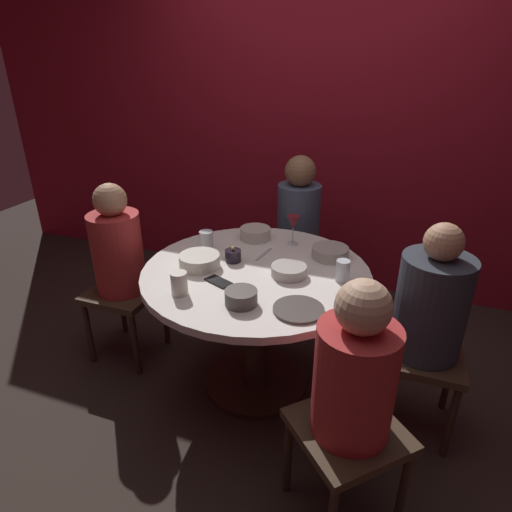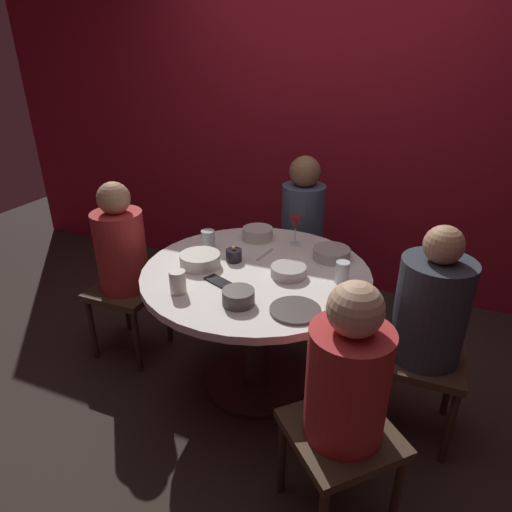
{
  "view_description": "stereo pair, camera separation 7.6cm",
  "coord_description": "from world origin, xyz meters",
  "px_view_note": "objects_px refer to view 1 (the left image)",
  "views": [
    {
      "loc": [
        0.71,
        -1.93,
        1.82
      ],
      "look_at": [
        0.0,
        0.0,
        0.84
      ],
      "focal_mm": 30.84,
      "sensor_mm": 36.0,
      "label": 1
    },
    {
      "loc": [
        0.78,
        -1.9,
        1.82
      ],
      "look_at": [
        0.0,
        0.0,
        0.84
      ],
      "focal_mm": 30.84,
      "sensor_mm": 36.0,
      "label": 2
    }
  ],
  "objects_px": {
    "candle_holder": "(233,256)",
    "cell_phone": "(219,282)",
    "bowl_small_white": "(200,261)",
    "bowl_salad_center": "(255,233)",
    "seated_diner_right": "(430,310)",
    "dining_table": "(256,299)",
    "bowl_rice_portion": "(289,271)",
    "cup_by_right_diner": "(179,283)",
    "seated_diner_front_right": "(354,382)",
    "seated_diner_left": "(118,255)",
    "dinner_plate": "(298,309)",
    "bowl_sauce_side": "(241,297)",
    "bowl_serving_large": "(330,252)",
    "cup_by_left_diner": "(206,241)",
    "seated_diner_back": "(298,221)",
    "wine_glass": "(293,224)",
    "cup_near_candle": "(343,271)"
  },
  "relations": [
    {
      "from": "dining_table",
      "to": "dinner_plate",
      "type": "relative_size",
      "value": 5.24
    },
    {
      "from": "cup_by_left_diner",
      "to": "bowl_small_white",
      "type": "bearing_deg",
      "value": -74.67
    },
    {
      "from": "wine_glass",
      "to": "cup_near_candle",
      "type": "relative_size",
      "value": 1.59
    },
    {
      "from": "bowl_salad_center",
      "to": "cup_near_candle",
      "type": "xyz_separation_m",
      "value": [
        0.59,
        -0.35,
        0.02
      ]
    },
    {
      "from": "dining_table",
      "to": "seated_diner_left",
      "type": "bearing_deg",
      "value": 180.0
    },
    {
      "from": "seated_diner_front_right",
      "to": "cup_by_right_diner",
      "type": "height_order",
      "value": "seated_diner_front_right"
    },
    {
      "from": "candle_holder",
      "to": "seated_diner_back",
      "type": "bearing_deg",
      "value": 79.02
    },
    {
      "from": "bowl_salad_center",
      "to": "bowl_small_white",
      "type": "relative_size",
      "value": 0.85
    },
    {
      "from": "seated_diner_left",
      "to": "cup_by_right_diner",
      "type": "distance_m",
      "value": 0.73
    },
    {
      "from": "wine_glass",
      "to": "bowl_serving_large",
      "type": "distance_m",
      "value": 0.29
    },
    {
      "from": "seated_diner_back",
      "to": "wine_glass",
      "type": "height_order",
      "value": "seated_diner_back"
    },
    {
      "from": "dining_table",
      "to": "bowl_sauce_side",
      "type": "distance_m",
      "value": 0.41
    },
    {
      "from": "bowl_serving_large",
      "to": "bowl_small_white",
      "type": "relative_size",
      "value": 0.94
    },
    {
      "from": "seated_diner_left",
      "to": "cup_near_candle",
      "type": "relative_size",
      "value": 10.27
    },
    {
      "from": "seated_diner_left",
      "to": "bowl_rice_portion",
      "type": "distance_m",
      "value": 1.06
    },
    {
      "from": "candle_holder",
      "to": "bowl_small_white",
      "type": "bearing_deg",
      "value": -138.63
    },
    {
      "from": "bowl_serving_large",
      "to": "cup_by_left_diner",
      "type": "height_order",
      "value": "cup_by_left_diner"
    },
    {
      "from": "bowl_salad_center",
      "to": "seated_diner_right",
      "type": "bearing_deg",
      "value": -20.82
    },
    {
      "from": "cell_phone",
      "to": "bowl_small_white",
      "type": "distance_m",
      "value": 0.21
    },
    {
      "from": "bowl_salad_center",
      "to": "seated_diner_front_right",
      "type": "bearing_deg",
      "value": -52.77
    },
    {
      "from": "candle_holder",
      "to": "bowl_small_white",
      "type": "xyz_separation_m",
      "value": [
        -0.14,
        -0.12,
        0.0
      ]
    },
    {
      "from": "dining_table",
      "to": "bowl_sauce_side",
      "type": "height_order",
      "value": "bowl_sauce_side"
    },
    {
      "from": "dinner_plate",
      "to": "candle_holder",
      "type": "bearing_deg",
      "value": 142.16
    },
    {
      "from": "bowl_small_white",
      "to": "seated_diner_right",
      "type": "bearing_deg",
      "value": 3.37
    },
    {
      "from": "seated_diner_back",
      "to": "cell_phone",
      "type": "height_order",
      "value": "seated_diner_back"
    },
    {
      "from": "cup_by_left_diner",
      "to": "bowl_serving_large",
      "type": "bearing_deg",
      "value": 13.1
    },
    {
      "from": "bowl_rice_portion",
      "to": "cup_by_right_diner",
      "type": "xyz_separation_m",
      "value": [
        -0.43,
        -0.36,
        0.03
      ]
    },
    {
      "from": "candle_holder",
      "to": "cell_phone",
      "type": "bearing_deg",
      "value": -84.1
    },
    {
      "from": "seated_diner_right",
      "to": "seated_diner_front_right",
      "type": "height_order",
      "value": "seated_diner_right"
    },
    {
      "from": "cup_by_left_diner",
      "to": "cup_by_right_diner",
      "type": "relative_size",
      "value": 1.06
    },
    {
      "from": "dinner_plate",
      "to": "seated_diner_left",
      "type": "bearing_deg",
      "value": 165.43
    },
    {
      "from": "cell_phone",
      "to": "bowl_salad_center",
      "type": "relative_size",
      "value": 0.76
    },
    {
      "from": "cell_phone",
      "to": "bowl_serving_large",
      "type": "distance_m",
      "value": 0.67
    },
    {
      "from": "cup_by_left_diner",
      "to": "cell_phone",
      "type": "bearing_deg",
      "value": -55.48
    },
    {
      "from": "bowl_salad_center",
      "to": "bowl_rice_portion",
      "type": "distance_m",
      "value": 0.51
    },
    {
      "from": "dinner_plate",
      "to": "bowl_rice_portion",
      "type": "relative_size",
      "value": 1.26
    },
    {
      "from": "bowl_small_white",
      "to": "dining_table",
      "type": "bearing_deg",
      "value": 13.15
    },
    {
      "from": "bowl_serving_large",
      "to": "cup_by_right_diner",
      "type": "relative_size",
      "value": 1.8
    },
    {
      "from": "bowl_serving_large",
      "to": "bowl_sauce_side",
      "type": "height_order",
      "value": "bowl_sauce_side"
    },
    {
      "from": "dinner_plate",
      "to": "bowl_sauce_side",
      "type": "relative_size",
      "value": 1.54
    },
    {
      "from": "bowl_rice_portion",
      "to": "bowl_salad_center",
      "type": "bearing_deg",
      "value": 129.99
    },
    {
      "from": "candle_holder",
      "to": "bowl_salad_center",
      "type": "height_order",
      "value": "candle_holder"
    },
    {
      "from": "wine_glass",
      "to": "seated_diner_left",
      "type": "bearing_deg",
      "value": -157.64
    },
    {
      "from": "dinner_plate",
      "to": "bowl_small_white",
      "type": "bearing_deg",
      "value": 158.46
    },
    {
      "from": "seated_diner_left",
      "to": "bowl_rice_portion",
      "type": "height_order",
      "value": "seated_diner_left"
    },
    {
      "from": "bowl_sauce_side",
      "to": "bowl_small_white",
      "type": "bearing_deg",
      "value": 141.72
    },
    {
      "from": "dining_table",
      "to": "wine_glass",
      "type": "relative_size",
      "value": 6.84
    },
    {
      "from": "seated_diner_back",
      "to": "bowl_sauce_side",
      "type": "xyz_separation_m",
      "value": [
        0.05,
        -1.19,
        0.06
      ]
    },
    {
      "from": "dining_table",
      "to": "cell_phone",
      "type": "bearing_deg",
      "value": -123.63
    },
    {
      "from": "candle_holder",
      "to": "cup_by_left_diner",
      "type": "distance_m",
      "value": 0.21
    }
  ]
}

